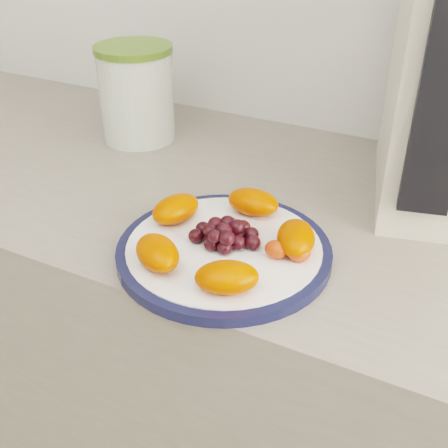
% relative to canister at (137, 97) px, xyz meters
% --- Properties ---
extents(counter, '(3.50, 0.60, 0.90)m').
position_rel_canister_xyz_m(counter, '(0.31, -0.10, -0.53)').
color(counter, gray).
rests_on(counter, floor).
extents(cabinet_face, '(3.48, 0.58, 0.84)m').
position_rel_canister_xyz_m(cabinet_face, '(0.31, -0.10, -0.56)').
color(cabinet_face, '#846047').
rests_on(cabinet_face, floor).
extents(plate_rim, '(0.29, 0.29, 0.01)m').
position_rel_canister_xyz_m(plate_rim, '(0.33, -0.28, -0.07)').
color(plate_rim, '#111535').
rests_on(plate_rim, counter).
extents(plate_face, '(0.26, 0.26, 0.02)m').
position_rel_canister_xyz_m(plate_face, '(0.33, -0.28, -0.07)').
color(plate_face, white).
rests_on(plate_face, counter).
extents(canister, '(0.15, 0.15, 0.16)m').
position_rel_canister_xyz_m(canister, '(0.00, 0.00, 0.00)').
color(canister, '#455F20').
rests_on(canister, counter).
extents(canister_lid, '(0.16, 0.16, 0.01)m').
position_rel_canister_xyz_m(canister_lid, '(0.00, 0.00, 0.09)').
color(canister_lid, '#4F6D22').
rests_on(canister_lid, canister).
extents(appliance_panel, '(0.07, 0.04, 0.28)m').
position_rel_canister_xyz_m(appliance_panel, '(0.55, -0.13, 0.11)').
color(appliance_panel, black).
rests_on(appliance_panel, appliance_body).
extents(fruit_plate, '(0.25, 0.24, 0.04)m').
position_rel_canister_xyz_m(fruit_plate, '(0.33, -0.28, -0.05)').
color(fruit_plate, '#D13300').
rests_on(fruit_plate, plate_face).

